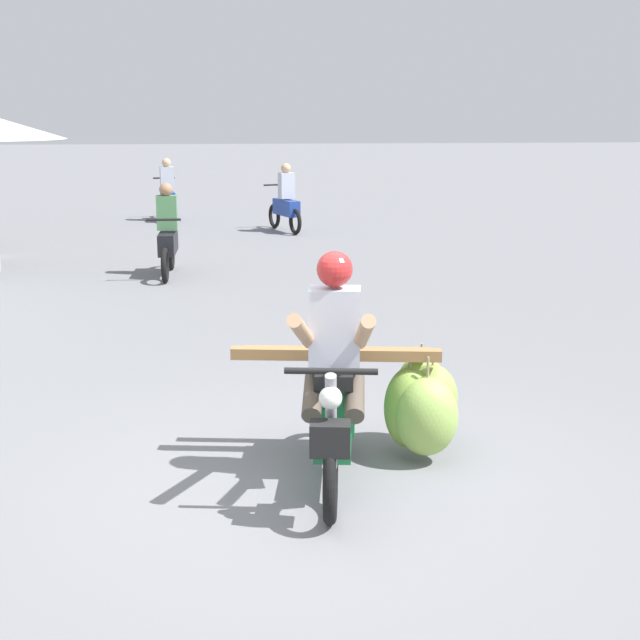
{
  "coord_description": "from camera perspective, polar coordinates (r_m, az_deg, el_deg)",
  "views": [
    {
      "loc": [
        -0.38,
        -5.45,
        2.49
      ],
      "look_at": [
        0.24,
        1.19,
        0.9
      ],
      "focal_mm": 50.13,
      "sensor_mm": 36.0,
      "label": 1
    }
  ],
  "objects": [
    {
      "name": "ground_plane",
      "position": [
        6.01,
        -1.24,
        -11.09
      ],
      "size": [
        120.0,
        120.0,
        0.0
      ],
      "primitive_type": "plane",
      "color": "slate"
    },
    {
      "name": "motorbike_distant_ahead_left",
      "position": [
        13.77,
        -9.7,
        5.16
      ],
      "size": [
        0.5,
        1.62,
        1.4
      ],
      "color": "black",
      "rests_on": "ground"
    },
    {
      "name": "motorbike_main_loaded",
      "position": [
        6.31,
        4.08,
        -4.83
      ],
      "size": [
        1.67,
        1.75,
        1.58
      ],
      "color": "black",
      "rests_on": "ground"
    },
    {
      "name": "motorbike_distant_far_ahead",
      "position": [
        20.63,
        -9.71,
        7.84
      ],
      "size": [
        0.57,
        1.61,
        1.4
      ],
      "color": "black",
      "rests_on": "ground"
    },
    {
      "name": "motorbike_distant_ahead_right",
      "position": [
        18.49,
        -2.2,
        7.4
      ],
      "size": [
        0.73,
        1.55,
        1.4
      ],
      "color": "black",
      "rests_on": "ground"
    }
  ]
}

